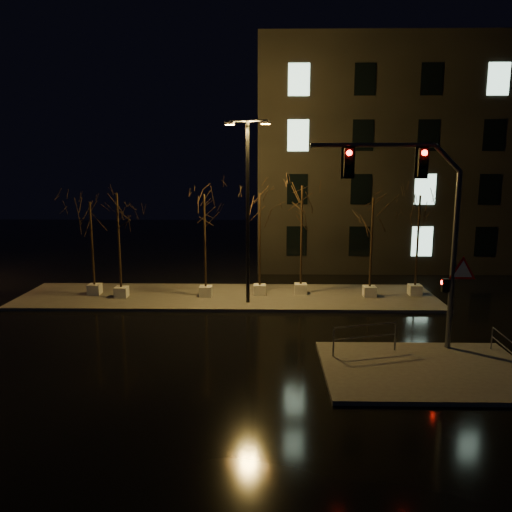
{
  "coord_description": "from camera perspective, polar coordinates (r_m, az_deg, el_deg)",
  "views": [
    {
      "loc": [
        2.02,
        -19.67,
        6.96
      ],
      "look_at": [
        1.57,
        3.23,
        2.8
      ],
      "focal_mm": 35.0,
      "sensor_mm": 36.0,
      "label": 1
    }
  ],
  "objects": [
    {
      "name": "tree_0",
      "position": [
        27.57,
        -18.36,
        3.62
      ],
      "size": [
        1.8,
        1.8,
        5.08
      ],
      "color": "silver",
      "rests_on": "median"
    },
    {
      "name": "ground",
      "position": [
        20.97,
        -4.52,
        -9.13
      ],
      "size": [
        90.0,
        90.0,
        0.0
      ],
      "primitive_type": "plane",
      "color": "black",
      "rests_on": "ground"
    },
    {
      "name": "streetlight_main",
      "position": [
        24.48,
        -0.96,
        6.44
      ],
      "size": [
        2.22,
        0.79,
        8.95
      ],
      "rotation": [
        0.0,
        0.0,
        -0.25
      ],
      "color": "black",
      "rests_on": "median"
    },
    {
      "name": "guard_rail_a",
      "position": [
        18.9,
        12.36,
        -8.76
      ],
      "size": [
        2.45,
        0.73,
        1.09
      ],
      "rotation": [
        0.0,
        0.0,
        0.27
      ],
      "color": "#525459",
      "rests_on": "sidewalk_corner"
    },
    {
      "name": "tree_6",
      "position": [
        27.36,
        18.13,
        4.16
      ],
      "size": [
        1.8,
        1.8,
        5.44
      ],
      "color": "silver",
      "rests_on": "median"
    },
    {
      "name": "guard_rail_b",
      "position": [
        20.13,
        26.32,
        -8.9
      ],
      "size": [
        0.12,
        1.83,
        0.87
      ],
      "rotation": [
        0.0,
        0.0,
        1.53
      ],
      "color": "#525459",
      "rests_on": "sidewalk_corner"
    },
    {
      "name": "tree_3",
      "position": [
        26.04,
        0.42,
        4.59
      ],
      "size": [
        1.8,
        1.8,
        5.57
      ],
      "color": "silver",
      "rests_on": "median"
    },
    {
      "name": "median",
      "position": [
        26.66,
        -3.26,
        -4.69
      ],
      "size": [
        22.0,
        5.0,
        0.15
      ],
      "primitive_type": "cube",
      "color": "#46423E",
      "rests_on": "ground"
    },
    {
      "name": "building",
      "position": [
        39.54,
        19.1,
        10.52
      ],
      "size": [
        25.0,
        12.0,
        15.0
      ],
      "primitive_type": "cube",
      "color": "black",
      "rests_on": "ground"
    },
    {
      "name": "tree_5",
      "position": [
        26.39,
        13.16,
        4.02
      ],
      "size": [
        1.8,
        1.8,
        5.34
      ],
      "color": "silver",
      "rests_on": "median"
    },
    {
      "name": "tree_1",
      "position": [
        26.51,
        -15.52,
        4.37
      ],
      "size": [
        1.8,
        1.8,
        5.6
      ],
      "color": "silver",
      "rests_on": "median"
    },
    {
      "name": "traffic_signal_mast",
      "position": [
        19.16,
        18.46,
        4.33
      ],
      "size": [
        6.23,
        0.33,
        7.61
      ],
      "rotation": [
        0.0,
        0.0,
        -0.03
      ],
      "color": "#525459",
      "rests_on": "sidewalk_corner"
    },
    {
      "name": "sidewalk_corner",
      "position": [
        18.41,
        18.8,
        -12.24
      ],
      "size": [
        7.0,
        5.0,
        0.15
      ],
      "primitive_type": "cube",
      "color": "#46423E",
      "rests_on": "ground"
    },
    {
      "name": "tree_2",
      "position": [
        25.83,
        -5.92,
        4.42
      ],
      "size": [
        1.8,
        1.8,
        5.53
      ],
      "color": "silver",
      "rests_on": "median"
    },
    {
      "name": "tree_4",
      "position": [
        26.35,
        5.27,
        5.23
      ],
      "size": [
        1.8,
        1.8,
        5.94
      ],
      "color": "silver",
      "rests_on": "median"
    }
  ]
}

